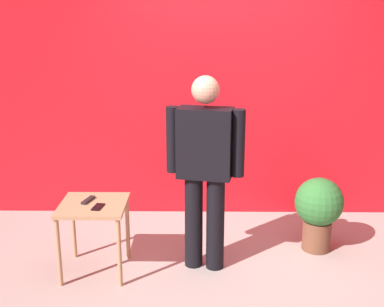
{
  "coord_description": "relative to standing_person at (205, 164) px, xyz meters",
  "views": [
    {
      "loc": [
        -0.3,
        -3.61,
        2.12
      ],
      "look_at": [
        -0.36,
        0.55,
        0.93
      ],
      "focal_mm": 46.5,
      "sensor_mm": 36.0,
      "label": 1
    }
  ],
  "objects": [
    {
      "name": "tv_remote",
      "position": [
        -0.97,
        -0.04,
        -0.3
      ],
      "size": [
        0.09,
        0.18,
        0.02
      ],
      "primitive_type": "cube",
      "rotation": [
        0.0,
        0.0,
        -0.29
      ],
      "color": "black",
      "rests_on": "side_table"
    },
    {
      "name": "potted_plant",
      "position": [
        1.04,
        0.33,
        -0.51
      ],
      "size": [
        0.44,
        0.44,
        0.69
      ],
      "color": "brown",
      "rests_on": "ground_plane"
    },
    {
      "name": "cell_phone",
      "position": [
        -0.86,
        -0.18,
        -0.31
      ],
      "size": [
        0.09,
        0.15,
        0.01
      ],
      "primitive_type": "cube",
      "rotation": [
        0.0,
        0.0,
        -0.16
      ],
      "color": "black",
      "rests_on": "side_table"
    },
    {
      "name": "side_table",
      "position": [
        -0.92,
        -0.1,
        -0.4
      ],
      "size": [
        0.54,
        0.54,
        0.61
      ],
      "color": "tan",
      "rests_on": "ground_plane"
    },
    {
      "name": "back_wall_red",
      "position": [
        0.25,
        1.27,
        0.67
      ],
      "size": [
        5.9,
        0.12,
        3.18
      ],
      "primitive_type": "cube",
      "color": "red",
      "rests_on": "ground_plane"
    },
    {
      "name": "ground_plane",
      "position": [
        0.25,
        -0.27,
        -0.92
      ],
      "size": [
        12.0,
        12.0,
        0.0
      ],
      "primitive_type": "plane",
      "color": "#9E9991"
    },
    {
      "name": "standing_person",
      "position": [
        0.0,
        0.0,
        0.0
      ],
      "size": [
        0.65,
        0.31,
        1.64
      ],
      "color": "black",
      "rests_on": "ground_plane"
    }
  ]
}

